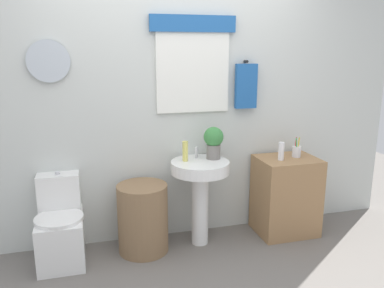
# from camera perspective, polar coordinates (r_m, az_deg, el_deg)

# --- Properties ---
(back_wall) EXTENTS (4.40, 0.18, 2.60)m
(back_wall) POSITION_cam_1_polar(r_m,az_deg,el_deg) (3.52, -2.76, 7.01)
(back_wall) COLOR silver
(back_wall) RESTS_ON ground_plane
(toilet) EXTENTS (0.38, 0.51, 0.72)m
(toilet) POSITION_cam_1_polar(r_m,az_deg,el_deg) (3.47, -18.56, -11.57)
(toilet) COLOR white
(toilet) RESTS_ON ground_plane
(laundry_hamper) EXTENTS (0.43, 0.43, 0.60)m
(laundry_hamper) POSITION_cam_1_polar(r_m,az_deg,el_deg) (3.44, -7.16, -10.67)
(laundry_hamper) COLOR #846647
(laundry_hamper) RESTS_ON ground_plane
(pedestal_sink) EXTENTS (0.51, 0.51, 0.77)m
(pedestal_sink) POSITION_cam_1_polar(r_m,az_deg,el_deg) (3.44, 1.18, -5.62)
(pedestal_sink) COLOR white
(pedestal_sink) RESTS_ON ground_plane
(faucet) EXTENTS (0.03, 0.03, 0.10)m
(faucet) POSITION_cam_1_polar(r_m,az_deg,el_deg) (3.48, 0.63, -1.24)
(faucet) COLOR silver
(faucet) RESTS_ON pedestal_sink
(wooden_cabinet) EXTENTS (0.55, 0.44, 0.73)m
(wooden_cabinet) POSITION_cam_1_polar(r_m,az_deg,el_deg) (3.83, 13.49, -7.30)
(wooden_cabinet) COLOR #9E754C
(wooden_cabinet) RESTS_ON ground_plane
(soap_bottle) EXTENTS (0.05, 0.05, 0.18)m
(soap_bottle) POSITION_cam_1_polar(r_m,az_deg,el_deg) (3.38, -0.99, -1.05)
(soap_bottle) COLOR #DBD166
(soap_bottle) RESTS_ON pedestal_sink
(potted_plant) EXTENTS (0.17, 0.17, 0.28)m
(potted_plant) POSITION_cam_1_polar(r_m,az_deg,el_deg) (3.44, 3.15, 0.47)
(potted_plant) COLOR slate
(potted_plant) RESTS_ON pedestal_sink
(lotion_bottle) EXTENTS (0.05, 0.05, 0.17)m
(lotion_bottle) POSITION_cam_1_polar(r_m,az_deg,el_deg) (3.62, 12.86, -1.04)
(lotion_bottle) COLOR white
(lotion_bottle) RESTS_ON wooden_cabinet
(toothbrush_cup) EXTENTS (0.08, 0.08, 0.19)m
(toothbrush_cup) POSITION_cam_1_polar(r_m,az_deg,el_deg) (3.77, 14.97, -1.03)
(toothbrush_cup) COLOR silver
(toothbrush_cup) RESTS_ON wooden_cabinet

